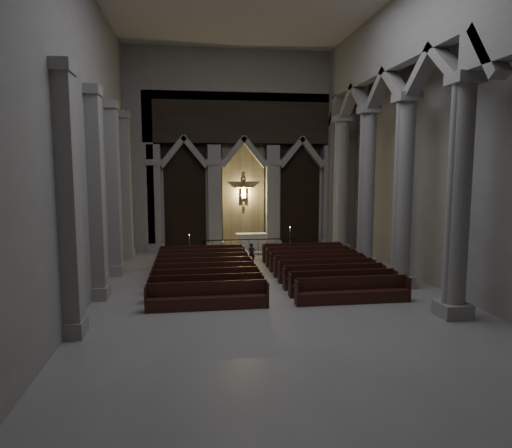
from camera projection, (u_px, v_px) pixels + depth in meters
The scene contains 11 objects.
room at pixel (281, 95), 16.23m from camera, with size 24.00×24.10×12.00m.
sanctuary_wall at pixel (244, 141), 27.68m from camera, with size 14.00×0.77×12.00m.
right_arcade at pixel (409, 97), 18.28m from camera, with size 1.00×24.00×12.00m.
left_pilasters at pixel (106, 194), 19.18m from camera, with size 0.60×13.00×8.03m.
sanctuary_step at pixel (246, 250), 27.57m from camera, with size 8.50×2.60×0.15m, color gray.
altar at pixel (251, 241), 27.54m from camera, with size 1.86×0.74×0.95m.
altar_rail at pixel (249, 245), 25.91m from camera, with size 5.26×0.09×1.03m.
candle_stand_left at pixel (190, 251), 25.75m from camera, with size 0.22×0.22×1.31m.
candle_stand_right at pixel (290, 246), 26.95m from camera, with size 0.27×0.27×1.57m.
pews at pixel (265, 273), 20.46m from camera, with size 9.77×8.23×0.98m.
worshipper at pixel (252, 253), 24.03m from camera, with size 0.39×0.26×1.07m, color black.
Camera 1 is at (-3.22, -16.38, 5.02)m, focal length 32.00 mm.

